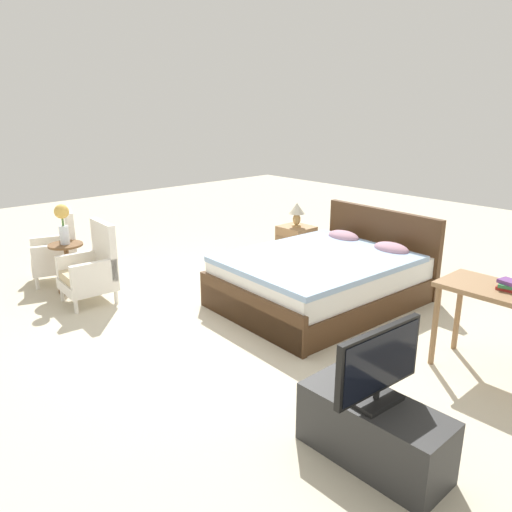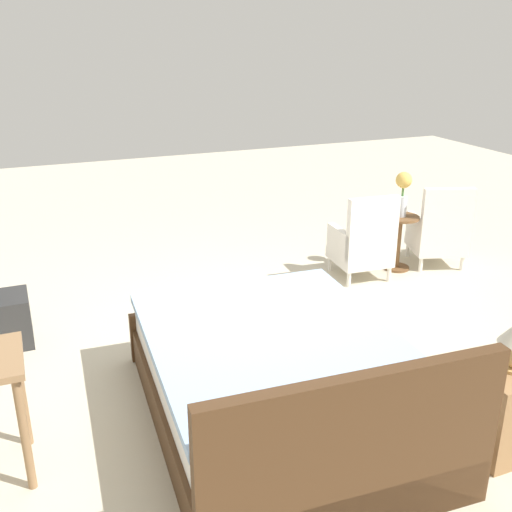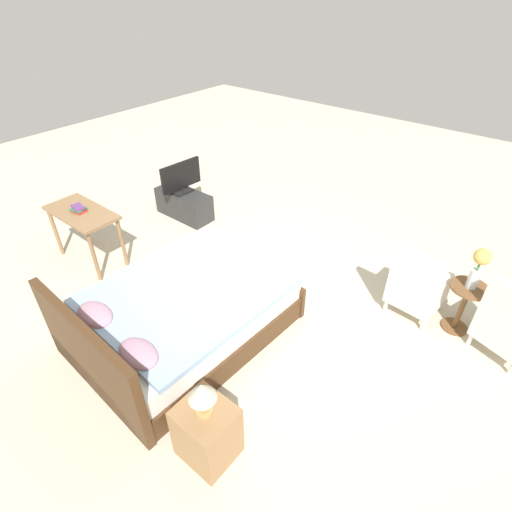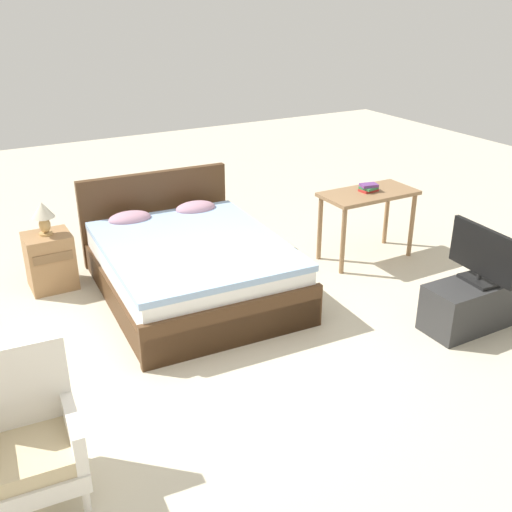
{
  "view_description": "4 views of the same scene",
  "coord_description": "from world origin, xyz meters",
  "px_view_note": "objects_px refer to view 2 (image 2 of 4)",
  "views": [
    {
      "loc": [
        3.64,
        -3.15,
        2.2
      ],
      "look_at": [
        -0.08,
        0.26,
        0.65
      ],
      "focal_mm": 35.0,
      "sensor_mm": 36.0,
      "label": 1
    },
    {
      "loc": [
        1.63,
        4.09,
        2.46
      ],
      "look_at": [
        -0.08,
        -0.11,
        0.74
      ],
      "focal_mm": 42.0,
      "sensor_mm": 36.0,
      "label": 2
    },
    {
      "loc": [
        -2.37,
        2.94,
        3.31
      ],
      "look_at": [
        -0.04,
        0.07,
        0.65
      ],
      "focal_mm": 28.0,
      "sensor_mm": 36.0,
      "label": 3
    },
    {
      "loc": [
        -1.79,
        -3.9,
        2.75
      ],
      "look_at": [
        0.31,
        -0.13,
        0.82
      ],
      "focal_mm": 42.0,
      "sensor_mm": 36.0,
      "label": 4
    }
  ],
  "objects_px": {
    "armchair_by_window_left": "(439,233)",
    "flower_vase": "(403,189)",
    "armchair_by_window_right": "(363,244)",
    "side_table": "(399,236)",
    "bed": "(280,383)",
    "nightstand": "(505,410)"
  },
  "relations": [
    {
      "from": "side_table",
      "to": "flower_vase",
      "type": "relative_size",
      "value": 1.26
    },
    {
      "from": "side_table",
      "to": "nightstand",
      "type": "relative_size",
      "value": 1.06
    },
    {
      "from": "flower_vase",
      "to": "nightstand",
      "type": "relative_size",
      "value": 0.84
    },
    {
      "from": "armchair_by_window_left",
      "to": "nightstand",
      "type": "bearing_deg",
      "value": 59.13
    },
    {
      "from": "armchair_by_window_left",
      "to": "flower_vase",
      "type": "xyz_separation_m",
      "value": [
        0.47,
        -0.07,
        0.52
      ]
    },
    {
      "from": "armchair_by_window_right",
      "to": "side_table",
      "type": "bearing_deg",
      "value": -171.14
    },
    {
      "from": "side_table",
      "to": "bed",
      "type": "bearing_deg",
      "value": 41.12
    },
    {
      "from": "bed",
      "to": "armchair_by_window_left",
      "type": "xyz_separation_m",
      "value": [
        -2.78,
        -1.94,
        0.08
      ]
    },
    {
      "from": "armchair_by_window_left",
      "to": "nightstand",
      "type": "height_order",
      "value": "armchair_by_window_left"
    },
    {
      "from": "bed",
      "to": "flower_vase",
      "type": "distance_m",
      "value": 3.12
    },
    {
      "from": "armchair_by_window_left",
      "to": "flower_vase",
      "type": "distance_m",
      "value": 0.7
    },
    {
      "from": "side_table",
      "to": "flower_vase",
      "type": "distance_m",
      "value": 0.52
    },
    {
      "from": "armchair_by_window_right",
      "to": "nightstand",
      "type": "distance_m",
      "value": 2.79
    },
    {
      "from": "armchair_by_window_left",
      "to": "bed",
      "type": "bearing_deg",
      "value": 34.96
    },
    {
      "from": "side_table",
      "to": "flower_vase",
      "type": "height_order",
      "value": "flower_vase"
    },
    {
      "from": "bed",
      "to": "armchair_by_window_left",
      "type": "distance_m",
      "value": 3.39
    },
    {
      "from": "side_table",
      "to": "nightstand",
      "type": "bearing_deg",
      "value": 67.55
    },
    {
      "from": "armchair_by_window_right",
      "to": "flower_vase",
      "type": "bearing_deg",
      "value": -171.14
    },
    {
      "from": "armchair_by_window_left",
      "to": "side_table",
      "type": "bearing_deg",
      "value": -8.95
    },
    {
      "from": "bed",
      "to": "side_table",
      "type": "xyz_separation_m",
      "value": [
        -2.31,
        -2.02,
        0.08
      ]
    },
    {
      "from": "armchair_by_window_left",
      "to": "armchair_by_window_right",
      "type": "relative_size",
      "value": 1.0
    },
    {
      "from": "bed",
      "to": "armchair_by_window_right",
      "type": "distance_m",
      "value": 2.66
    }
  ]
}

